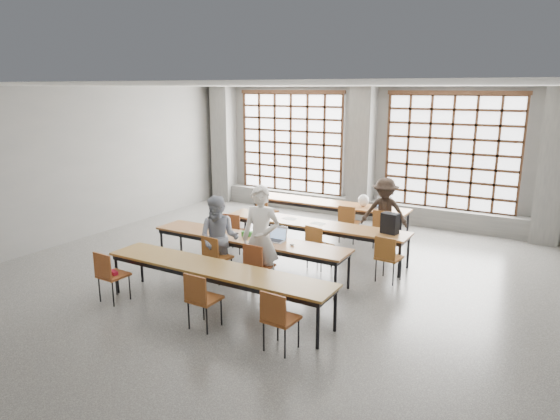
# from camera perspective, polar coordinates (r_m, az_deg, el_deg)

# --- Properties ---
(floor) EXTENTS (11.00, 11.00, 0.00)m
(floor) POSITION_cam_1_polar(r_m,az_deg,el_deg) (9.37, -2.71, -7.91)
(floor) COLOR #464644
(floor) RESTS_ON ground
(ceiling) EXTENTS (11.00, 11.00, 0.00)m
(ceiling) POSITION_cam_1_polar(r_m,az_deg,el_deg) (8.71, -2.98, 14.02)
(ceiling) COLOR silver
(ceiling) RESTS_ON floor
(wall_back) EXTENTS (10.00, 0.00, 10.00)m
(wall_back) POSITION_cam_1_polar(r_m,az_deg,el_deg) (13.76, 9.71, 6.46)
(wall_back) COLOR #61615E
(wall_back) RESTS_ON floor
(wall_left) EXTENTS (0.00, 11.00, 11.00)m
(wall_left) POSITION_cam_1_polar(r_m,az_deg,el_deg) (12.29, -22.94, 4.69)
(wall_left) COLOR #61615E
(wall_left) RESTS_ON floor
(column_left) EXTENTS (0.60, 0.55, 3.50)m
(column_left) POSITION_cam_1_polar(r_m,az_deg,el_deg) (15.66, -6.41, 7.44)
(column_left) COLOR #535350
(column_left) RESTS_ON floor
(column_mid) EXTENTS (0.60, 0.55, 3.50)m
(column_mid) POSITION_cam_1_polar(r_m,az_deg,el_deg) (13.50, 9.29, 6.33)
(column_mid) COLOR #535350
(column_mid) RESTS_ON floor
(column_right) EXTENTS (0.60, 0.55, 3.50)m
(column_right) POSITION_cam_1_polar(r_m,az_deg,el_deg) (12.65, 28.73, 4.32)
(column_right) COLOR #535350
(column_right) RESTS_ON floor
(window_left) EXTENTS (3.32, 0.12, 3.00)m
(window_left) POSITION_cam_1_polar(r_m,az_deg,el_deg) (14.60, 1.26, 7.66)
(window_left) COLOR white
(window_left) RESTS_ON wall_back
(window_right) EXTENTS (3.32, 0.12, 3.00)m
(window_right) POSITION_cam_1_polar(r_m,az_deg,el_deg) (13.07, 18.94, 6.19)
(window_right) COLOR white
(window_right) RESTS_ON wall_back
(sill_ledge) EXTENTS (9.80, 0.35, 0.50)m
(sill_ledge) POSITION_cam_1_polar(r_m,az_deg,el_deg) (13.85, 9.17, 0.21)
(sill_ledge) COLOR #535350
(sill_ledge) RESTS_ON floor
(desk_row_a) EXTENTS (4.00, 0.70, 0.73)m
(desk_row_a) POSITION_cam_1_polar(r_m,az_deg,el_deg) (12.29, 5.47, 0.57)
(desk_row_a) COLOR brown
(desk_row_a) RESTS_ON floor
(desk_row_b) EXTENTS (4.00, 0.70, 0.73)m
(desk_row_b) POSITION_cam_1_polar(r_m,az_deg,el_deg) (10.41, 3.89, -1.83)
(desk_row_b) COLOR brown
(desk_row_b) RESTS_ON floor
(desk_row_c) EXTENTS (4.00, 0.70, 0.73)m
(desk_row_c) POSITION_cam_1_polar(r_m,az_deg,el_deg) (9.41, -3.66, -3.54)
(desk_row_c) COLOR brown
(desk_row_c) RESTS_ON floor
(desk_row_d) EXTENTS (4.00, 0.70, 0.73)m
(desk_row_d) POSITION_cam_1_polar(r_m,az_deg,el_deg) (7.95, -7.34, -6.94)
(desk_row_d) COLOR brown
(desk_row_d) RESTS_ON floor
(chair_back_left) EXTENTS (0.50, 0.50, 0.88)m
(chair_back_left) POSITION_cam_1_polar(r_m,az_deg,el_deg) (12.43, -1.70, 0.17)
(chair_back_left) COLOR brown
(chair_back_left) RESTS_ON floor
(chair_back_mid) EXTENTS (0.43, 0.44, 0.88)m
(chair_back_mid) POSITION_cam_1_polar(r_m,az_deg,el_deg) (11.45, 7.80, -1.14)
(chair_back_mid) COLOR brown
(chair_back_mid) RESTS_ON floor
(chair_back_right) EXTENTS (0.48, 0.48, 0.88)m
(chair_back_right) POSITION_cam_1_polar(r_m,az_deg,el_deg) (11.19, 11.64, -1.66)
(chair_back_right) COLOR brown
(chair_back_right) RESTS_ON floor
(chair_mid_left) EXTENTS (0.48, 0.48, 0.88)m
(chair_mid_left) POSITION_cam_1_polar(r_m,az_deg,el_deg) (10.71, -5.28, -2.13)
(chair_mid_left) COLOR brown
(chair_mid_left) RESTS_ON floor
(chair_mid_centre) EXTENTS (0.49, 0.50, 0.88)m
(chair_mid_centre) POSITION_cam_1_polar(r_m,az_deg,el_deg) (9.74, 4.28, -3.73)
(chair_mid_centre) COLOR brown
(chair_mid_centre) RESTS_ON floor
(chair_mid_right) EXTENTS (0.46, 0.47, 0.88)m
(chair_mid_right) POSITION_cam_1_polar(r_m,az_deg,el_deg) (9.26, 12.18, -4.97)
(chair_mid_right) COLOR brown
(chair_mid_right) RESTS_ON floor
(chair_front_left) EXTENTS (0.47, 0.47, 0.88)m
(chair_front_left) POSITION_cam_1_polar(r_m,az_deg,el_deg) (9.14, -7.45, -5.01)
(chair_front_left) COLOR brown
(chair_front_left) RESTS_ON floor
(chair_front_right) EXTENTS (0.44, 0.45, 0.88)m
(chair_front_right) POSITION_cam_1_polar(r_m,az_deg,el_deg) (8.64, -2.65, -6.02)
(chair_front_right) COLOR brown
(chair_front_right) RESTS_ON floor
(chair_near_left) EXTENTS (0.44, 0.45, 0.88)m
(chair_near_left) POSITION_cam_1_polar(r_m,az_deg,el_deg) (8.68, -18.94, -6.70)
(chair_near_left) COLOR brown
(chair_near_left) RESTS_ON floor
(chair_near_mid) EXTENTS (0.43, 0.43, 0.88)m
(chair_near_mid) POSITION_cam_1_polar(r_m,az_deg,el_deg) (7.43, -9.04, -9.60)
(chair_near_mid) COLOR brown
(chair_near_mid) RESTS_ON floor
(chair_near_right) EXTENTS (0.45, 0.45, 0.88)m
(chair_near_right) POSITION_cam_1_polar(r_m,az_deg,el_deg) (6.75, -0.23, -11.92)
(chair_near_right) COLOR brown
(chair_near_right) RESTS_ON floor
(student_male) EXTENTS (0.75, 0.56, 1.86)m
(student_male) POSITION_cam_1_polar(r_m,az_deg,el_deg) (8.62, -2.19, -3.32)
(student_male) COLOR white
(student_male) RESTS_ON floor
(student_female) EXTENTS (0.93, 0.83, 1.58)m
(student_female) POSITION_cam_1_polar(r_m,az_deg,el_deg) (9.15, -6.97, -3.29)
(student_female) COLOR #182648
(student_female) RESTS_ON floor
(student_back) EXTENTS (1.10, 0.76, 1.56)m
(student_back) POSITION_cam_1_polar(r_m,az_deg,el_deg) (11.25, 11.85, -0.31)
(student_back) COLOR black
(student_back) RESTS_ON floor
(laptop_front) EXTENTS (0.36, 0.31, 0.26)m
(laptop_front) POSITION_cam_1_polar(r_m,az_deg,el_deg) (9.18, -0.43, -3.12)
(laptop_front) COLOR #A9A9AE
(laptop_front) RESTS_ON desk_row_c
(laptop_back) EXTENTS (0.37, 0.31, 0.26)m
(laptop_back) POSITION_cam_1_polar(r_m,az_deg,el_deg) (11.88, 11.64, 0.52)
(laptop_back) COLOR #AFB0B4
(laptop_back) RESTS_ON desk_row_a
(mouse) EXTENTS (0.11, 0.09, 0.04)m
(mouse) POSITION_cam_1_polar(r_m,az_deg,el_deg) (8.90, 1.38, -3.97)
(mouse) COLOR white
(mouse) RESTS_ON desk_row_c
(green_box) EXTENTS (0.27, 0.16, 0.09)m
(green_box) POSITION_cam_1_polar(r_m,az_deg,el_deg) (9.47, -3.65, -2.73)
(green_box) COLOR green
(green_box) RESTS_ON desk_row_c
(phone) EXTENTS (0.14, 0.10, 0.01)m
(phone) POSITION_cam_1_polar(r_m,az_deg,el_deg) (9.22, -3.07, -3.43)
(phone) COLOR black
(phone) RESTS_ON desk_row_c
(paper_sheet_a) EXTENTS (0.30, 0.22, 0.00)m
(paper_sheet_a) POSITION_cam_1_polar(r_m,az_deg,el_deg) (10.70, 1.13, -1.00)
(paper_sheet_a) COLOR white
(paper_sheet_a) RESTS_ON desk_row_b
(paper_sheet_c) EXTENTS (0.32, 0.25, 0.00)m
(paper_sheet_c) POSITION_cam_1_polar(r_m,az_deg,el_deg) (10.35, 4.39, -1.55)
(paper_sheet_c) COLOR white
(paper_sheet_c) RESTS_ON desk_row_b
(backpack) EXTENTS (0.35, 0.25, 0.40)m
(backpack) POSITION_cam_1_polar(r_m,az_deg,el_deg) (9.82, 12.46, -1.49)
(backpack) COLOR black
(backpack) RESTS_ON desk_row_b
(plastic_bag) EXTENTS (0.32, 0.29, 0.29)m
(plastic_bag) POSITION_cam_1_polar(r_m,az_deg,el_deg) (11.95, 9.52, 1.09)
(plastic_bag) COLOR white
(plastic_bag) RESTS_ON desk_row_a
(red_pouch) EXTENTS (0.21, 0.13, 0.06)m
(red_pouch) POSITION_cam_1_polar(r_m,az_deg,el_deg) (8.74, -18.51, -6.78)
(red_pouch) COLOR maroon
(red_pouch) RESTS_ON chair_near_left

